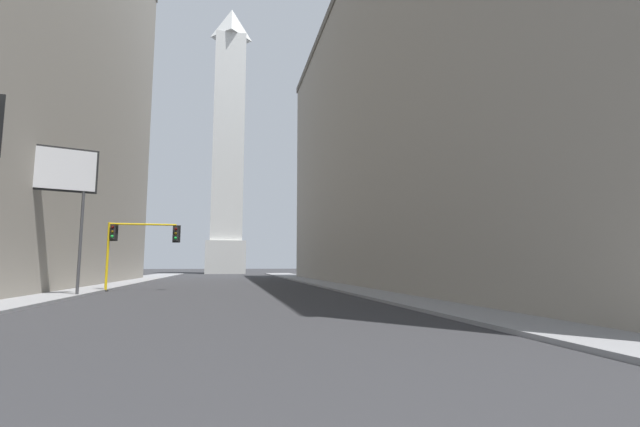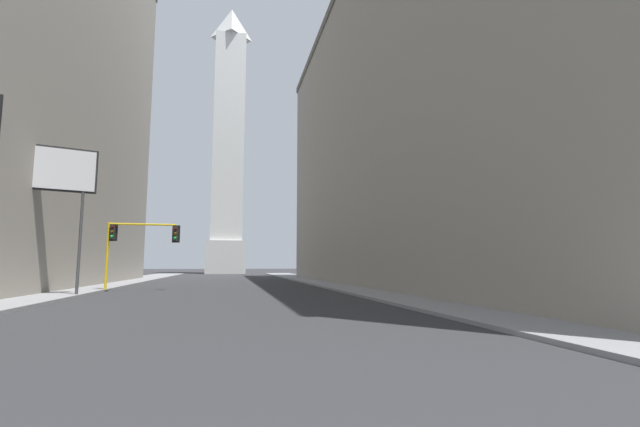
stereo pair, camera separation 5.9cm
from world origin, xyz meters
name	(u,v)px [view 2 (the right image)]	position (x,y,z in m)	size (l,w,h in m)	color
sidewalk_left	(73,290)	(-10.69, 33.92, 0.07)	(5.00, 113.07, 0.15)	gray
sidewalk_right	(352,287)	(10.69, 33.92, 0.07)	(5.00, 113.07, 0.15)	gray
building_right	(492,128)	(25.95, 35.75, 15.51)	(30.15, 60.48, 31.00)	gray
obelisk	(229,144)	(0.00, 94.22, 28.85)	(8.34, 8.34, 60.96)	silver
traffic_light_mid_left	(134,239)	(-6.45, 32.83, 3.84)	(5.23, 0.51, 5.03)	yellow
billboard_sign	(58,176)	(-9.88, 27.32, 7.32)	(4.14, 1.48, 9.15)	#3F3F42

